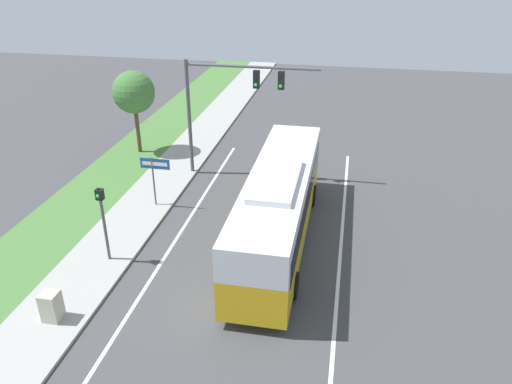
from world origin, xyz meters
TOP-DOWN VIEW (x-y plane):
  - ground_plane at (0.00, 0.00)m, footprint 80.00×80.00m
  - sidewalk at (-6.20, 0.00)m, footprint 2.80×80.00m
  - grass_verge at (-9.40, 0.00)m, footprint 3.60×80.00m
  - lane_divider_near at (-3.60, 0.00)m, footprint 0.14×30.00m
  - lane_divider_far at (3.60, 0.00)m, footprint 0.14×30.00m
  - bus at (0.85, 4.56)m, footprint 2.59×12.03m
  - signal_gantry at (-2.88, 10.85)m, footprint 7.07×0.41m
  - pedestrian_signal at (-5.73, 1.70)m, footprint 0.28×0.34m
  - street_sign at (-5.51, 6.58)m, footprint 1.48×0.08m
  - utility_cabinet at (-5.97, -2.08)m, footprint 0.60×0.60m
  - roadside_tree at (-9.16, 13.08)m, footprint 2.51×2.51m

SIDE VIEW (x-z plane):
  - ground_plane at x=0.00m, z-range 0.00..0.00m
  - lane_divider_near at x=-3.60m, z-range 0.00..0.01m
  - lane_divider_far at x=3.60m, z-range 0.00..0.01m
  - grass_verge at x=-9.40m, z-range 0.00..0.10m
  - sidewalk at x=-6.20m, z-range 0.00..0.12m
  - utility_cabinet at x=-5.97m, z-range 0.12..1.20m
  - street_sign at x=-5.51m, z-range 0.60..3.23m
  - bus at x=0.85m, z-range 0.17..3.67m
  - pedestrian_signal at x=-5.73m, z-range 0.58..3.88m
  - roadside_tree at x=-9.16m, z-range 1.33..6.34m
  - signal_gantry at x=-2.88m, z-range 1.42..7.82m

